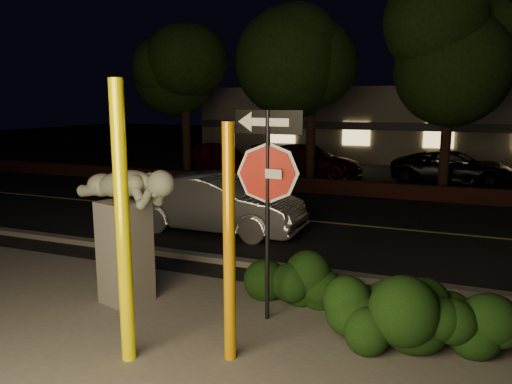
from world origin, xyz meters
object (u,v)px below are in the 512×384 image
silver_sedan (216,203)px  sculpture (125,220)px  parked_car_red (220,158)px  parked_car_darkred (308,161)px  yellow_pole_left (123,226)px  parked_car_dark (454,168)px  yellow_pole_right (229,245)px  signpost (268,174)px

silver_sedan → sculpture: bearing=-171.4°
parked_car_red → parked_car_darkred: (3.85, 0.85, -0.05)m
parked_car_red → parked_car_darkred: parked_car_red is taller
yellow_pole_left → parked_car_red: yellow_pole_left is taller
parked_car_darkred → parked_car_red: bearing=107.1°
yellow_pole_left → silver_sedan: bearing=106.5°
parked_car_dark → yellow_pole_left: bearing=172.4°
yellow_pole_right → sculpture: size_ratio=1.33×
sculpture → parked_car_dark: size_ratio=0.48×
yellow_pole_right → parked_car_dark: yellow_pole_right is taller
yellow_pole_left → sculpture: (-1.12, 1.53, -0.36)m
sculpture → parked_car_darkred: (-1.21, 14.52, -0.71)m
yellow_pole_left → parked_car_dark: (3.62, 16.13, -1.10)m
silver_sedan → parked_car_red: (-4.37, 9.09, 0.01)m
yellow_pole_right → signpost: bearing=89.2°
parked_car_darkred → sculpture: bearing=-170.7°
parked_car_red → parked_car_dark: 9.84m
signpost → parked_car_red: size_ratio=0.72×
yellow_pole_left → parked_car_red: 16.43m
parked_car_red → parked_car_darkred: 3.95m
signpost → parked_car_red: 15.39m
signpost → yellow_pole_right: bearing=-84.5°
yellow_pole_right → sculpture: (-2.31, 1.03, -0.11)m
sculpture → yellow_pole_left: bearing=-38.2°
yellow_pole_left → parked_car_red: (-6.18, 15.19, -1.02)m
parked_car_darkred → yellow_pole_right: bearing=-162.7°
signpost → silver_sedan: size_ratio=0.71×
parked_car_dark → signpost: bearing=175.5°
sculpture → silver_sedan: size_ratio=0.51×
parked_car_red → silver_sedan: bearing=-129.2°
silver_sedan → parked_car_darkred: bearing=3.0°
sculpture → parked_car_dark: sculpture is taller
yellow_pole_right → parked_car_darkred: (-3.51, 15.54, -0.82)m
parked_car_darkred → yellow_pole_left: bearing=-167.2°
yellow_pole_left → yellow_pole_right: 1.31m
yellow_pole_right → parked_car_darkred: size_ratio=0.64×
sculpture → parked_car_red: (-5.06, 13.66, -0.66)m
yellow_pole_right → parked_car_darkred: yellow_pole_right is taller
signpost → parked_car_dark: size_ratio=0.66×
yellow_pole_left → yellow_pole_right: (1.19, 0.50, -0.25)m
yellow_pole_right → signpost: signpost is taller
signpost → sculpture: (-2.33, -0.24, -0.83)m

